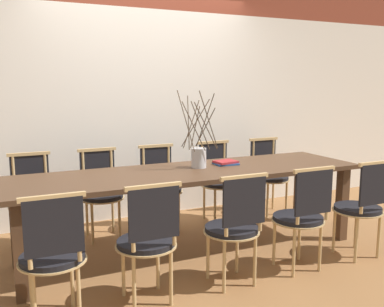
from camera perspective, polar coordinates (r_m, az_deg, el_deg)
ground_plane at (r=4.03m, az=0.00°, el=-12.92°), size 16.00×16.00×0.00m
wall_rear at (r=4.92m, az=-6.26°, el=10.12°), size 12.00×0.06×3.20m
dining_table at (r=3.83m, az=0.00°, el=-3.52°), size 3.15×0.86×0.76m
chair_near_leftend at (r=2.87m, az=-18.04°, el=-12.45°), size 0.43×0.43×0.89m
chair_near_left at (r=2.99m, az=-5.87°, el=-11.11°), size 0.43×0.43×0.89m
chair_near_center at (r=3.26m, az=5.71°, el=-9.37°), size 0.43×0.43×0.89m
chair_near_right at (r=3.61m, az=14.44°, el=-7.79°), size 0.43×0.43×0.89m
chair_near_rightend at (r=4.04m, az=21.75°, el=-6.32°), size 0.43×0.43×0.89m
chair_far_leftend at (r=4.26m, az=-20.53°, el=-5.45°), size 0.43×0.43×0.89m
chair_far_left at (r=4.35m, az=-12.04°, el=-4.77°), size 0.43×0.43×0.89m
chair_far_center at (r=4.52m, az=-4.23°, el=-4.05°), size 0.43×0.43×0.89m
chair_far_right at (r=4.80m, az=3.51°, el=-3.27°), size 0.43×0.43×0.89m
chair_far_rightend at (r=5.14m, az=10.19°, el=-2.54°), size 0.43×0.43×0.89m
vase_centerpiece at (r=3.90m, az=0.90°, el=-0.17°), size 0.33×0.33×0.70m
book_stack at (r=4.09m, az=4.51°, el=-1.22°), size 0.22×0.18×0.04m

